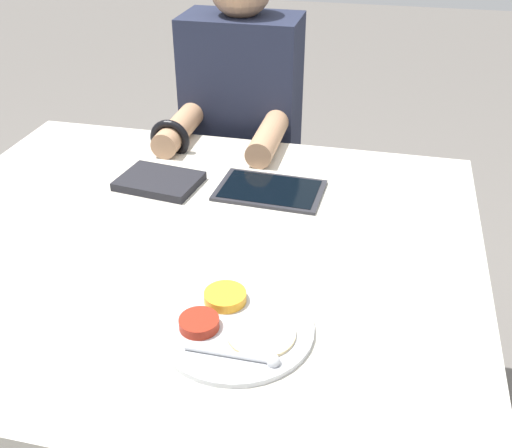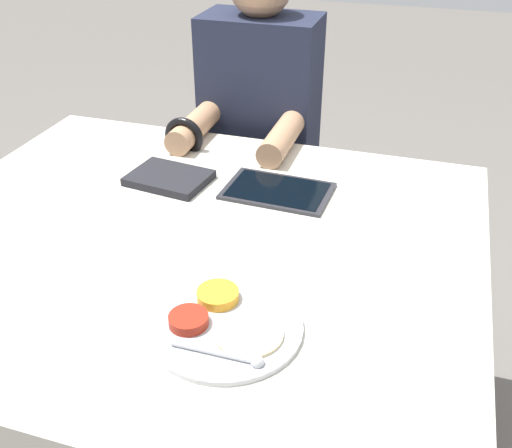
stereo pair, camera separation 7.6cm
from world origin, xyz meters
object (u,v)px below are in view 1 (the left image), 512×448
thali_tray (234,325)px  red_notebook (159,182)px  person_diner (242,164)px  tablet_device (270,190)px

thali_tray → red_notebook: (-0.31, 0.46, -0.00)m
red_notebook → person_diner: 0.50m
red_notebook → thali_tray: bearing=-56.1°
thali_tray → tablet_device: size_ratio=1.03×
tablet_device → red_notebook: bearing=-174.5°
red_notebook → tablet_device: red_notebook is taller
red_notebook → tablet_device: bearing=5.5°
thali_tray → red_notebook: 0.55m
person_diner → tablet_device: bearing=-67.6°
red_notebook → person_diner: (0.09, 0.47, -0.17)m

